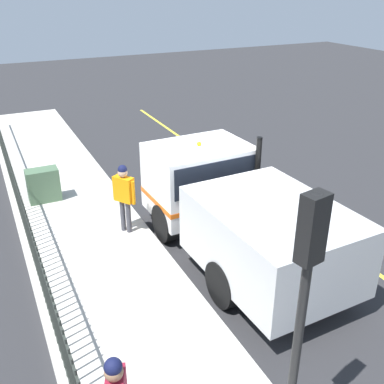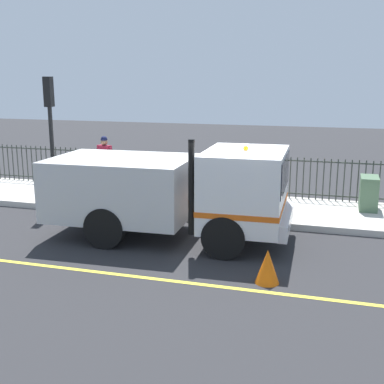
# 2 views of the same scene
# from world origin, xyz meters

# --- Properties ---
(ground_plane) EXTENTS (59.40, 59.40, 0.00)m
(ground_plane) POSITION_xyz_m (0.00, 0.00, 0.00)
(ground_plane) COLOR #2B2B2D
(ground_plane) RESTS_ON ground
(sidewalk_slab) EXTENTS (3.03, 27.00, 0.18)m
(sidewalk_slab) POSITION_xyz_m (2.94, 0.00, 0.09)
(sidewalk_slab) COLOR beige
(sidewalk_slab) RESTS_ON ground
(lane_marking) EXTENTS (0.12, 24.30, 0.01)m
(lane_marking) POSITION_xyz_m (-2.53, 0.00, 0.00)
(lane_marking) COLOR yellow
(lane_marking) RESTS_ON ground
(work_truck) EXTENTS (2.64, 5.89, 2.57)m
(work_truck) POSITION_xyz_m (0.02, 1.09, 1.28)
(work_truck) COLOR white
(work_truck) RESTS_ON ground
(worker_standing) EXTENTS (0.47, 0.56, 1.78)m
(worker_standing) POSITION_xyz_m (1.98, -0.70, 1.26)
(worker_standing) COLOR orange
(worker_standing) RESTS_ON sidewalk_slab
(pedestrian_distant) EXTENTS (0.40, 0.61, 1.77)m
(pedestrian_distant) POSITION_xyz_m (3.92, 5.01, 1.26)
(pedestrian_distant) COLOR maroon
(pedestrian_distant) RESTS_ON sidewalk_slab
(iron_fence) EXTENTS (0.04, 22.99, 1.29)m
(iron_fence) POSITION_xyz_m (4.28, 0.00, 0.83)
(iron_fence) COLOR #2D332D
(iron_fence) RESTS_ON sidewalk_slab
(traffic_light_near) EXTENTS (0.33, 0.26, 3.69)m
(traffic_light_near) POSITION_xyz_m (1.73, 5.60, 2.81)
(traffic_light_near) COLOR black
(traffic_light_near) RESTS_ON sidewalk_slab
(utility_cabinet) EXTENTS (0.88, 0.49, 0.95)m
(utility_cabinet) POSITION_xyz_m (3.53, -3.37, 0.65)
(utility_cabinet) COLOR #4C6B4C
(utility_cabinet) RESTS_ON sidewalk_slab
(traffic_cone) EXTENTS (0.47, 0.47, 0.67)m
(traffic_cone) POSITION_xyz_m (-2.09, -1.32, 0.33)
(traffic_cone) COLOR orange
(traffic_cone) RESTS_ON ground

